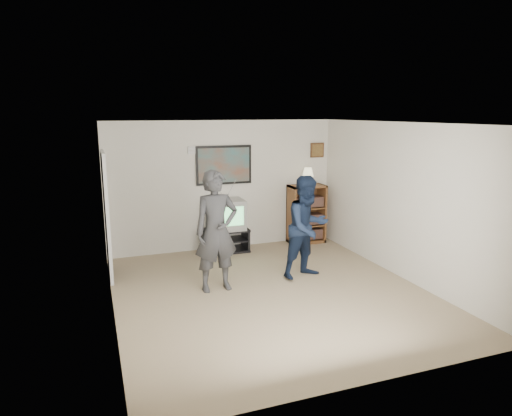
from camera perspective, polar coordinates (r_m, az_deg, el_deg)
room_shell at (r=6.88m, az=0.91°, el=0.16°), size 4.51×5.00×2.51m
media_stand at (r=8.85m, az=-3.91°, el=-4.04°), size 0.90×0.51×0.45m
crt_television at (r=8.72m, az=-3.82°, el=-0.81°), size 0.68×0.58×0.57m
bookshelf at (r=9.42m, az=6.32°, el=-0.74°), size 0.73×0.42×1.20m
table_lamp at (r=9.23m, az=6.50°, el=3.92°), size 0.23×0.23×0.36m
person_tall at (r=6.82m, az=-4.98°, el=-2.91°), size 0.69×0.48×1.83m
person_short at (r=7.39m, az=6.45°, el=-2.39°), size 0.94×0.81×1.67m
controller_left at (r=6.96m, az=-5.25°, el=-0.72°), size 0.06×0.12×0.03m
controller_right at (r=7.59m, az=5.95°, el=-0.34°), size 0.05×0.13×0.04m
poster at (r=8.82m, az=-4.03°, el=5.37°), size 1.10×0.03×0.75m
air_vent at (r=8.66m, az=-7.60°, el=7.17°), size 0.28×0.02×0.14m
small_picture at (r=9.54m, az=7.66°, el=7.18°), size 0.30×0.03×0.30m
doorway at (r=7.73m, az=-18.24°, el=-1.03°), size 0.03×0.85×2.00m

